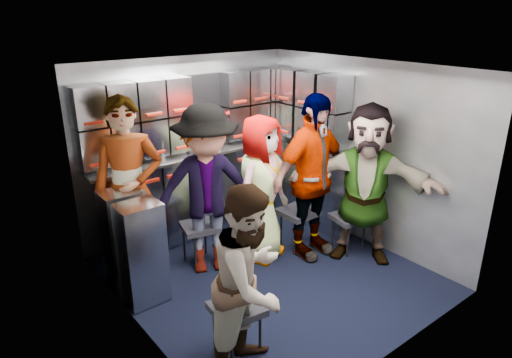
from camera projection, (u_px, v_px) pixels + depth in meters
floor at (268, 274)px, 4.75m from camera, size 3.00×3.00×0.00m
wall_back at (189, 145)px, 5.48m from camera, size 2.80×0.04×2.10m
wall_left at (132, 219)px, 3.57m from camera, size 0.04×3.00×2.10m
wall_right at (363, 153)px, 5.19m from camera, size 0.04×3.00×2.10m
ceiling at (270, 68)px, 4.01m from camera, size 2.80×3.00×0.02m
cart_bank_back at (200, 193)px, 5.52m from camera, size 2.68×0.38×0.99m
cart_bank_left at (133, 246)px, 4.29m from camera, size 0.38×0.76×0.99m
counter at (199, 152)px, 5.34m from camera, size 2.68×0.42×0.03m
locker_bank_back at (194, 111)px, 5.22m from camera, size 2.68×0.28×0.82m
locker_bank_right at (312, 107)px, 5.46m from camera, size 0.28×1.00×0.82m
right_cabinet at (314, 186)px, 5.74m from camera, size 0.28×1.20×1.00m
coffee_niche at (205, 110)px, 5.37m from camera, size 0.46×0.16×0.84m
red_latch_strip at (208, 168)px, 5.24m from camera, size 2.60×0.02×0.03m
jump_seat_near_left at (237, 311)px, 3.54m from camera, size 0.41×0.39×0.44m
jump_seat_mid_left at (200, 229)px, 4.87m from camera, size 0.44×0.43×0.44m
jump_seat_center at (251, 218)px, 5.13m from camera, size 0.39×0.38×0.44m
jump_seat_mid_right at (298, 214)px, 5.16m from camera, size 0.40×0.38×0.47m
jump_seat_near_right at (349, 219)px, 5.11m from camera, size 0.41×0.40×0.43m
attendant_standing at (130, 191)px, 4.45m from camera, size 0.81×0.72×1.85m
attendant_arc_a at (251, 282)px, 3.28m from camera, size 0.89×0.81×1.49m
attendant_arc_b at (207, 191)px, 4.57m from camera, size 1.30×1.06×1.76m
attendant_arc_c at (261, 188)px, 4.85m from camera, size 0.90×0.73×1.60m
attendant_arc_d at (311, 178)px, 4.86m from camera, size 1.08×0.48×1.81m
attendant_arc_e at (366, 184)px, 4.81m from camera, size 1.36×1.58×1.72m
bottle_left at (162, 150)px, 4.97m from camera, size 0.06×0.06×0.23m
bottle_mid at (217, 139)px, 5.39m from camera, size 0.06×0.06×0.24m
bottle_right at (263, 129)px, 5.80m from camera, size 0.07×0.07×0.26m
cup_left at (100, 169)px, 4.58m from camera, size 0.07×0.07×0.11m
cup_right at (282, 131)px, 6.00m from camera, size 0.08×0.08×0.11m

